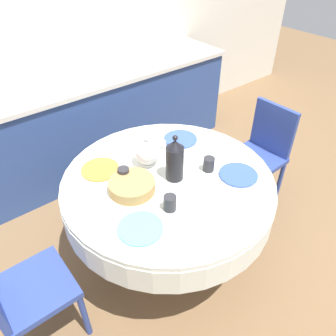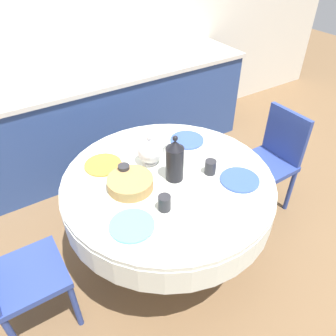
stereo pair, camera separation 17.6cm
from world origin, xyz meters
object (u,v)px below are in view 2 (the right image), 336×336
at_px(coffee_carafe, 175,160).
at_px(chair_right, 11,275).
at_px(chair_left, 272,157).
at_px(teapot, 150,151).

bearing_deg(coffee_carafe, chair_right, 178.64).
relative_size(chair_left, teapot, 3.74).
height_order(chair_left, coffee_carafe, coffee_carafe).
xyz_separation_m(chair_right, coffee_carafe, (1.05, -0.02, 0.38)).
distance_m(chair_left, teapot, 1.09).
xyz_separation_m(chair_left, teapot, (-1.02, 0.18, 0.34)).
distance_m(chair_left, chair_right, 2.03).
bearing_deg(coffee_carafe, teapot, 101.51).
height_order(chair_right, coffee_carafe, coffee_carafe).
relative_size(coffee_carafe, teapot, 1.34).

